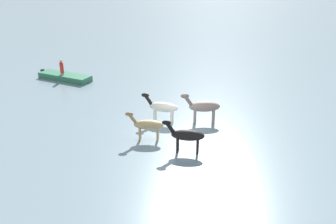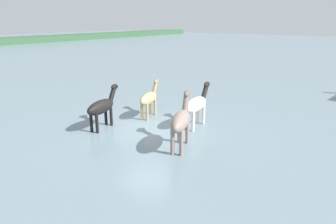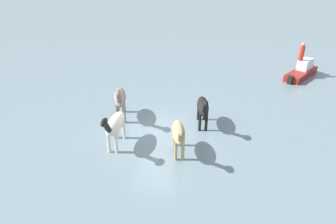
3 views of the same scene
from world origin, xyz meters
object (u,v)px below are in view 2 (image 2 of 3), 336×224
horse_mid_herd (149,98)px  horse_rear_stallion (197,104)px  horse_dark_mare (102,107)px  horse_dun_straggler (181,120)px

horse_mid_herd → horse_rear_stallion: bearing=-104.6°
horse_rear_stallion → horse_dark_mare: size_ratio=1.04×
horse_rear_stallion → horse_dark_mare: (-2.64, 3.24, -0.04)m
horse_dark_mare → horse_dun_straggler: 4.05m
horse_rear_stallion → horse_mid_herd: bearing=86.2°
horse_rear_stallion → horse_dark_mare: bearing=123.0°
horse_rear_stallion → horse_dun_straggler: 2.59m
horse_rear_stallion → horse_dark_mare: 4.18m
horse_dark_mare → horse_dun_straggler: bearing=-99.9°
horse_dun_straggler → horse_rear_stallion: bearing=-4.2°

